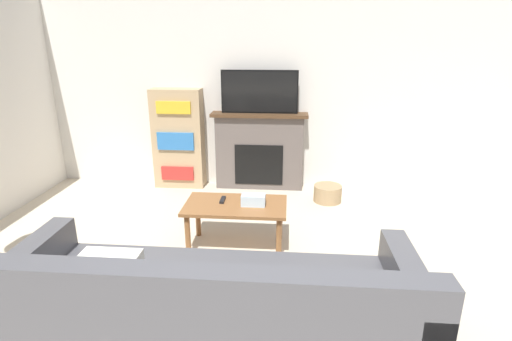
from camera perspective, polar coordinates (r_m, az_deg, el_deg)
wall_back at (r=5.22m, az=2.83°, el=12.16°), size 6.95×0.06×2.70m
fireplace at (r=5.25m, az=0.49°, el=2.86°), size 1.24×0.28×1.01m
tv at (r=5.08m, az=0.50°, el=11.17°), size 0.97×0.03×0.54m
couch at (r=2.68m, az=-6.66°, el=-19.45°), size 2.58×0.98×0.81m
coffee_table at (r=3.75m, az=-2.92°, el=-5.69°), size 0.95×0.54×0.45m
tissue_box at (r=3.68m, az=-0.39°, el=-4.24°), size 0.22×0.12×0.10m
remote_control at (r=3.80m, az=-4.78°, el=-4.19°), size 0.04×0.15×0.02m
bookshelf at (r=5.38m, az=-11.03°, el=4.47°), size 0.65×0.29×1.30m
storage_basket at (r=4.99m, az=10.19°, el=-3.24°), size 0.34×0.34×0.20m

